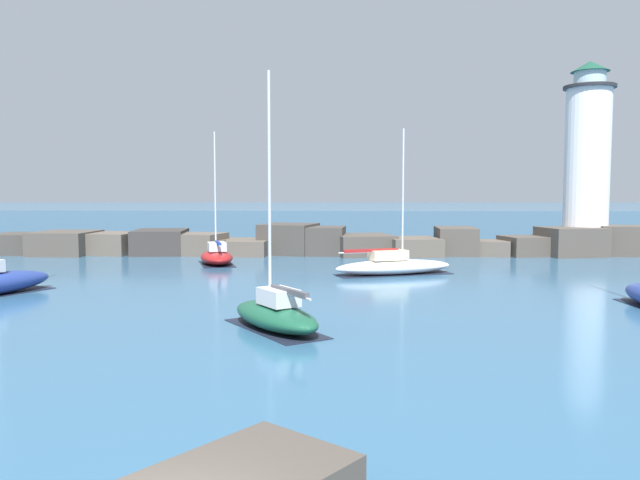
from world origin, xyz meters
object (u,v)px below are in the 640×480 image
Objects in this scene: lighthouse at (587,170)px; sailboat_moored_4 at (217,256)px; sailboat_moored_0 at (276,313)px; sailboat_moored_3 at (393,265)px.

sailboat_moored_4 is (-30.12, -8.94, -6.60)m from lighthouse.
sailboat_moored_0 is at bearing -127.62° from lighthouse.
sailboat_moored_3 is (-17.57, -14.10, -6.63)m from lighthouse.
lighthouse is 1.63× the size of sailboat_moored_0.
lighthouse reaches higher than sailboat_moored_4.
sailboat_moored_4 is at bearing -163.47° from lighthouse.
sailboat_moored_4 reaches higher than sailboat_moored_3.
sailboat_moored_0 is 17.33m from sailboat_moored_3.
sailboat_moored_0 reaches higher than sailboat_moored_3.
lighthouse is 1.68× the size of sailboat_moored_4.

